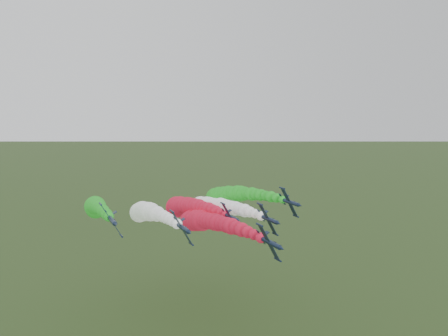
# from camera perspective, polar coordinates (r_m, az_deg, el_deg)

# --- Properties ---
(jet_lead) EXTENTS (10.29, 64.24, 15.91)m
(jet_lead) POSITION_cam_1_polar(r_m,az_deg,el_deg) (122.15, -2.97, -6.94)
(jet_lead) COLOR #101C32
(jet_lead) RESTS_ON ground
(jet_inner_left) EXTENTS (10.40, 64.35, 16.02)m
(jet_inner_left) POSITION_cam_1_polar(r_m,az_deg,el_deg) (129.99, -10.28, -5.68)
(jet_inner_left) COLOR #101C32
(jet_inner_left) RESTS_ON ground
(jet_inner_right) EXTENTS (10.67, 64.62, 16.28)m
(jet_inner_right) POSITION_cam_1_polar(r_m,az_deg,el_deg) (137.25, -2.17, -5.10)
(jet_inner_right) COLOR #101C32
(jet_inner_right) RESTS_ON ground
(jet_outer_left) EXTENTS (10.67, 64.62, 16.29)m
(jet_outer_left) POSITION_cam_1_polar(r_m,az_deg,el_deg) (137.88, -16.38, -4.93)
(jet_outer_left) COLOR #101C32
(jet_outer_left) RESTS_ON ground
(jet_outer_right) EXTENTS (10.51, 64.46, 16.13)m
(jet_outer_right) POSITION_cam_1_polar(r_m,az_deg,el_deg) (144.40, 0.46, -3.58)
(jet_outer_right) COLOR #101C32
(jet_outer_right) RESTS_ON ground
(jet_trail) EXTENTS (11.08, 65.03, 16.70)m
(jet_trail) POSITION_cam_1_polar(r_m,az_deg,el_deg) (147.55, -5.27, -5.01)
(jet_trail) COLOR #101C32
(jet_trail) RESTS_ON ground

